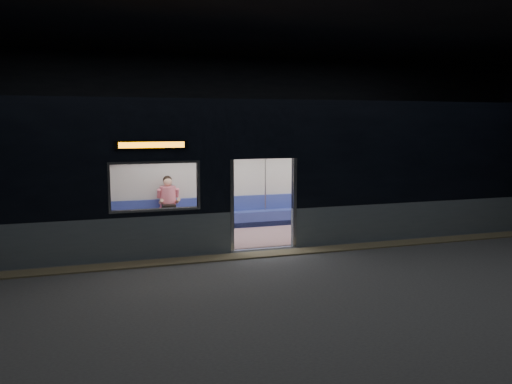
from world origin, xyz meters
TOP-DOWN VIEW (x-y plane):
  - station_floor at (0.00, 0.00)m, footprint 24.00×14.00m
  - station_envelope at (0.00, 0.00)m, footprint 24.00×14.00m
  - tactile_strip at (0.00, 0.55)m, footprint 22.80×0.50m
  - metro_car at (-0.00, 2.54)m, footprint 18.00×3.04m
  - passenger at (-1.72, 3.55)m, footprint 0.45×0.75m
  - handbag at (-1.75, 3.30)m, footprint 0.37×0.34m
  - transit_map at (5.00, 3.85)m, footprint 0.88×0.03m

SIDE VIEW (x-z plane):
  - station_floor at x=0.00m, z-range -0.01..0.00m
  - tactile_strip at x=0.00m, z-range 0.00..0.03m
  - handbag at x=-1.75m, z-range 0.62..0.78m
  - passenger at x=-1.72m, z-range 0.11..1.55m
  - transit_map at x=5.00m, z-range 1.15..1.72m
  - metro_car at x=0.00m, z-range 0.17..3.52m
  - station_envelope at x=0.00m, z-range 1.16..6.16m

